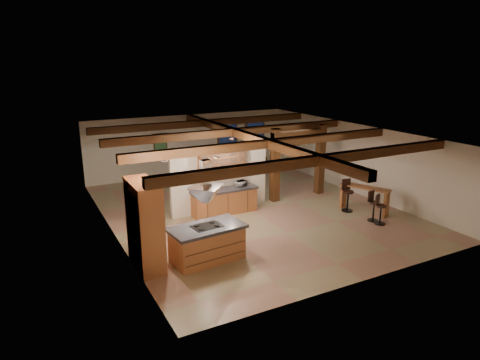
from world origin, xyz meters
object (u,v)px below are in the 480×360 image
object	(u,v)px
kitchen_island	(207,243)
sofa	(244,164)
dining_table	(230,186)
bar_counter	(365,195)

from	to	relation	value
kitchen_island	sofa	size ratio (longest dim) A/B	1.02
kitchen_island	sofa	xyz separation A→B (m)	(5.76, 8.47, -0.21)
kitchen_island	dining_table	bearing A→B (deg)	57.49
kitchen_island	dining_table	xyz separation A→B (m)	(3.38, 5.30, -0.21)
sofa	bar_counter	bearing A→B (deg)	114.73
bar_counter	sofa	bearing A→B (deg)	97.37
dining_table	bar_counter	bearing A→B (deg)	-45.52
kitchen_island	bar_counter	distance (m)	6.80
dining_table	sofa	world-z (taller)	sofa
kitchen_island	dining_table	distance (m)	6.29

